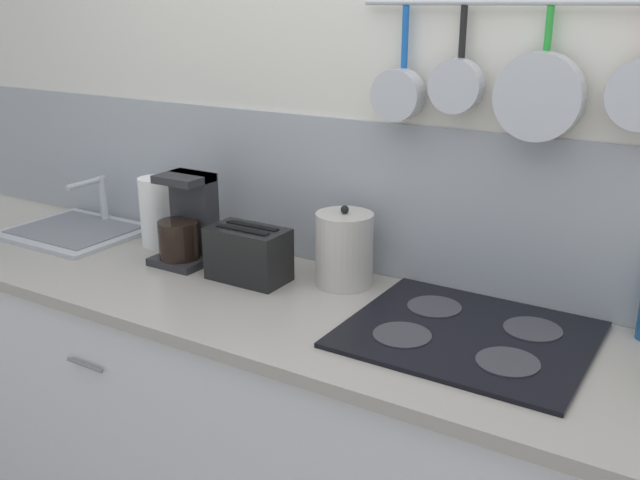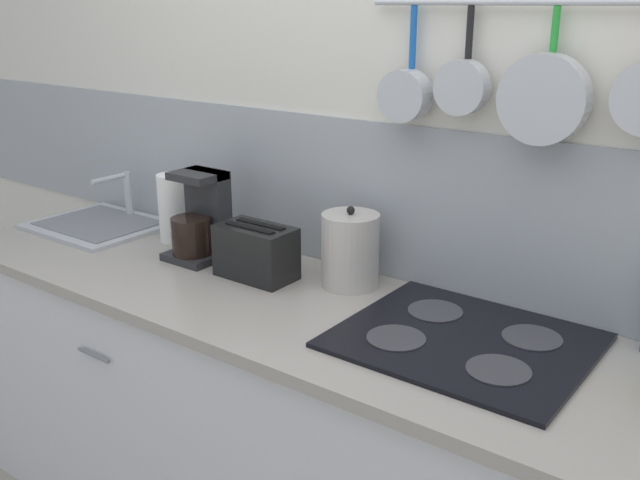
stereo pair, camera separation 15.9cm
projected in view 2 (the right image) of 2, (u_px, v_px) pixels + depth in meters
The scene contains 9 objects.
wall_back at pixel (445, 161), 2.00m from camera, with size 7.20×0.15×2.60m.
cabinet_base at pixel (368, 479), 1.99m from camera, with size 3.05×0.63×0.87m.
countertop at pixel (371, 332), 1.84m from camera, with size 3.09×0.65×0.03m.
sink_basin at pixel (100, 223), 2.65m from camera, with size 0.46×0.39×0.18m.
paper_towel_roll at pixel (174, 208), 2.47m from camera, with size 0.11×0.11×0.24m.
coffee_maker at pixel (201, 222), 2.30m from camera, with size 0.17×0.18×0.29m.
toaster at pixel (256, 252), 2.14m from camera, with size 0.25×0.14×0.16m.
kettle at pixel (350, 250), 2.07m from camera, with size 0.17×0.17×0.24m.
cooktop at pixel (464, 340), 1.75m from camera, with size 0.59×0.50×0.01m.
Camera 2 is at (0.90, -1.42, 1.70)m, focal length 40.00 mm.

